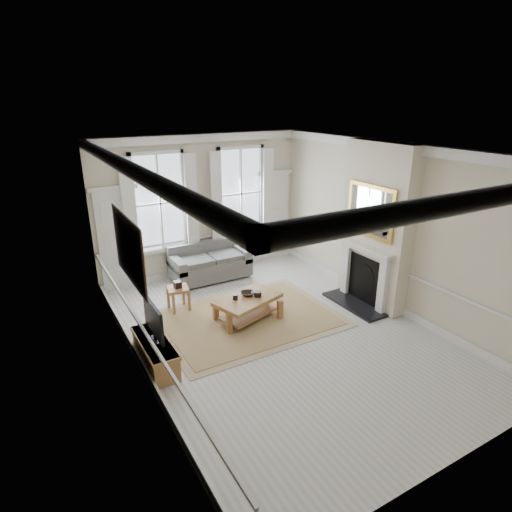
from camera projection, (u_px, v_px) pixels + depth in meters
floor at (280, 334)px, 8.06m from camera, size 7.20×7.20×0.00m
ceiling at (285, 149)px, 6.87m from camera, size 7.20×7.20×0.00m
back_wall at (202, 206)px, 10.39m from camera, size 5.20×0.00×5.20m
left_wall at (134, 278)px, 6.26m from camera, size 0.00×7.20×7.20m
right_wall at (390, 228)px, 8.67m from camera, size 0.00×7.20×7.20m
window_left at (160, 203)px, 9.79m from camera, size 1.26×0.20×2.20m
window_right at (241, 194)px, 10.77m from camera, size 1.26×0.20×2.20m
door_left at (119, 241)px, 9.60m from camera, size 0.90×0.08×2.30m
door_right at (274, 217)px, 11.51m from camera, size 0.90×0.08×2.30m
painting at (129, 249)px, 6.40m from camera, size 0.05×1.66×1.06m
chimney_breast at (376, 226)px, 8.75m from camera, size 0.35×1.70×3.38m
hearth at (354, 304)px, 9.14m from camera, size 0.55×1.50×0.05m
fireplace at (364, 272)px, 8.99m from camera, size 0.21×1.45×1.33m
mirror at (370, 211)px, 8.53m from camera, size 0.06×1.26×1.06m
sofa at (209, 264)px, 10.43m from camera, size 1.88×0.91×0.87m
side_table at (178, 292)px, 8.83m from camera, size 0.49×0.49×0.51m
rug at (248, 319)px, 8.57m from camera, size 3.50×2.60×0.02m
coffee_table at (248, 301)px, 8.43m from camera, size 1.46×1.10×0.48m
ceramic_pot_a at (235, 297)px, 8.31m from camera, size 0.10×0.10×0.10m
ceramic_pot_b at (258, 294)px, 8.44m from camera, size 0.14×0.14×0.10m
bowl at (248, 294)px, 8.50m from camera, size 0.35×0.35×0.07m
tv_stand at (155, 353)px, 7.04m from camera, size 0.41×1.29×0.46m
tv at (154, 319)px, 6.83m from camera, size 0.08×0.90×0.68m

